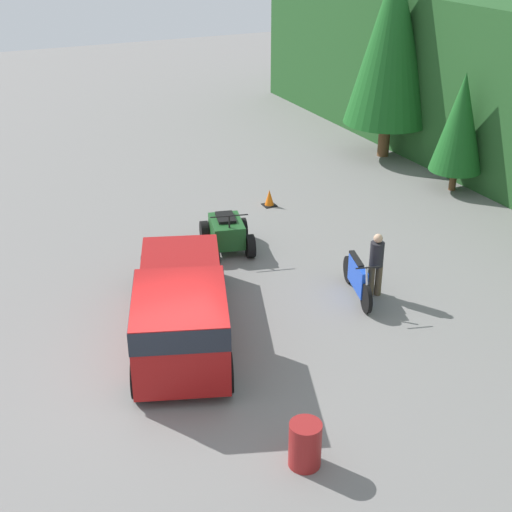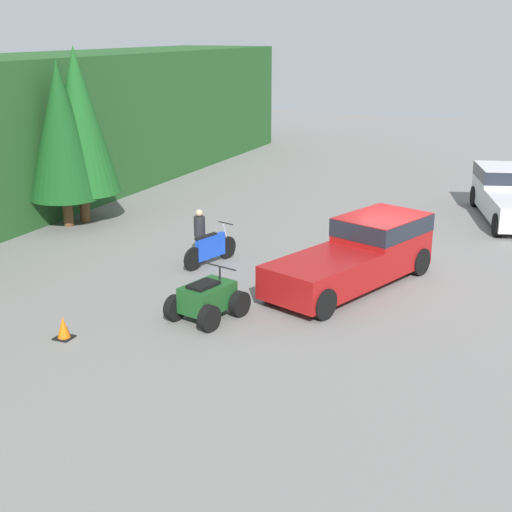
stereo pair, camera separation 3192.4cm
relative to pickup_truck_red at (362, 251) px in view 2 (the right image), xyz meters
name	(u,v)px [view 2 (the right image)]	position (x,y,z in m)	size (l,w,h in m)	color
ground_plane	(393,272)	(1.32, -0.65, -0.96)	(80.00, 80.00, 0.00)	slate
tree_mid_right	(61,130)	(1.70, 11.61, 2.58)	(2.65, 2.65, 6.01)	brown
tree_right	(78,121)	(2.44, 11.40, 2.83)	(2.84, 2.84, 6.44)	brown
pickup_truck_red	(362,251)	(0.00, 0.00, 0.00)	(6.04, 3.72, 1.81)	maroon
pickup_truck_second	(507,193)	(9.55, -3.14, 0.00)	(5.92, 3.49, 1.81)	silver
dirt_bike	(211,249)	(-0.22, 4.72, -0.46)	(2.20, 0.85, 1.19)	black
quad_atv	(207,299)	(-4.12, 2.83, -0.45)	(2.11, 1.74, 1.26)	black
rider_person	(200,233)	(-0.10, 5.16, -0.04)	(0.44, 0.44, 1.68)	brown
traffic_cone	(63,328)	(-6.58, 5.38, -0.70)	(0.42, 0.42, 0.55)	black
steel_barrel	(378,227)	(4.52, 0.65, -0.52)	(0.58, 0.58, 0.88)	maroon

